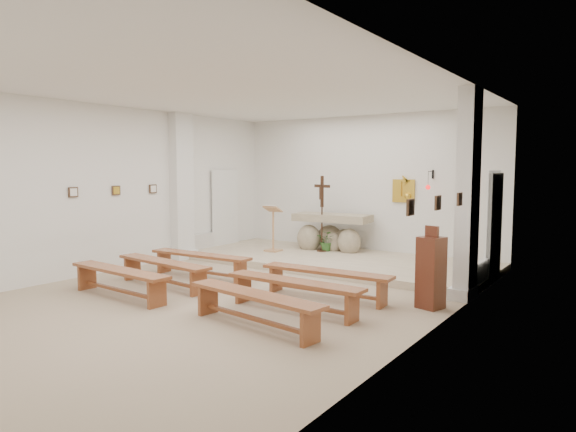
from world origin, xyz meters
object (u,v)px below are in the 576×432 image
Objects in this scene: crucifix_stand at (322,208)px; bench_right_third at (254,302)px; bench_left_second at (163,267)px; bench_right_front at (326,277)px; bench_left_third at (119,276)px; bench_left_front at (200,260)px; bench_right_second at (294,288)px; lectern at (273,228)px; donation_pedestal at (431,272)px; altar at (331,235)px.

crucifix_stand is 5.82m from bench_right_third.
bench_left_second is at bearing -78.67° from crucifix_stand.
bench_left_third is at bearing -148.82° from bench_right_front.
bench_right_second is at bearing -21.06° from bench_left_front.
bench_right_front is at bearing 90.65° from bench_right_second.
lectern reaches higher than bench_left_third.
bench_left_third is 1.00× the size of bench_right_third.
donation_pedestal is 5.14m from bench_left_third.
bench_left_second is (-4.56, -1.40, -0.20)m from donation_pedestal.
bench_left_second and bench_right_third have the same top height.
bench_right_third is (2.91, -0.00, 0.00)m from bench_left_third.
crucifix_stand reaches higher than bench_left_third.
bench_right_front and bench_right_second have the same top height.
lectern is 0.49× the size of bench_left_third.
lectern is 5.64m from bench_right_third.
bench_right_third is (-1.64, -2.36, -0.20)m from donation_pedestal.
altar is 3.86m from bench_left_front.
bench_right_second is at bearing 21.58° from bench_left_third.
donation_pedestal reaches higher than bench_left_front.
bench_left_second is at bearing -105.25° from altar.
bench_left_front and bench_right_second have the same top height.
altar is at bearing 153.10° from donation_pedestal.
bench_right_third is (2.13, -5.35, -0.85)m from crucifix_stand.
bench_right_second is at bearing -71.46° from altar.
bench_left_second is at bearing -147.92° from donation_pedestal.
altar is 0.85× the size of bench_left_third.
lectern is at bearing 95.92° from bench_left_third.
donation_pedestal is at bearing 41.07° from bench_right_second.
crucifix_stand is (1.00, 0.67, 0.50)m from lectern.
crucifix_stand is 4.86m from donation_pedestal.
bench_right_second is at bearing 5.63° from bench_left_second.
bench_left_second and bench_left_third have the same top height.
bench_right_front is at bearing -43.79° from lectern.
bench_left_front is 1.93m from bench_left_third.
bench_right_third is at bearing -89.35° from bench_right_second.
altar is 1.52× the size of donation_pedestal.
bench_right_front and bench_left_second have the same top height.
donation_pedestal reaches higher than bench_right_second.
bench_left_second is 1.01× the size of bench_right_second.
lectern is 0.89× the size of donation_pedestal.
bench_left_second is at bearing 169.43° from bench_right_third.
crucifix_stand is 0.79× the size of bench_right_third.
altar reaches higher than bench_left_second.
bench_left_second is at bearing -179.35° from bench_right_second.
donation_pedestal is 0.56× the size of bench_right_second.
donation_pedestal reaches higher than bench_left_third.
lectern reaches higher than bench_left_front.
lectern is 0.62× the size of crucifix_stand.
lectern is at bearing 98.97° from bench_left_second.
lectern is 2.78m from bench_left_front.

